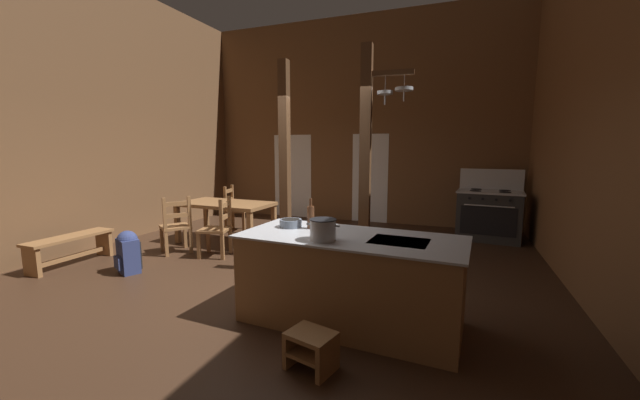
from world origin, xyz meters
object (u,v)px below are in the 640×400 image
object	(u,v)px
stove_range	(489,214)
stockpot_on_counter	(323,230)
mixing_bowl_on_counter	(291,223)
ladderback_chair_by_post	(218,228)
ladderback_chair_at_table_end	(176,226)
ladderback_chair_near_window	(235,209)
kitchen_island	(350,280)
bench_along_left_wall	(71,245)
backpack	(128,251)
bottle_tall_on_counter	(311,217)
dining_table	(225,207)
step_stool	(311,347)

from	to	relation	value
stove_range	stockpot_on_counter	distance (m)	4.76
mixing_bowl_on_counter	stockpot_on_counter	bearing A→B (deg)	-38.52
ladderback_chair_by_post	ladderback_chair_at_table_end	bearing A→B (deg)	-173.14
ladderback_chair_near_window	mixing_bowl_on_counter	world-z (taller)	mixing_bowl_on_counter
kitchen_island	bench_along_left_wall	xyz separation A→B (m)	(-4.37, 0.28, -0.14)
kitchen_island	stove_range	distance (m)	4.43
stockpot_on_counter	ladderback_chair_at_table_end	bearing A→B (deg)	153.32
backpack	bottle_tall_on_counter	xyz separation A→B (m)	(2.80, -0.15, 0.70)
dining_table	mixing_bowl_on_counter	world-z (taller)	mixing_bowl_on_counter
ladderback_chair_by_post	bench_along_left_wall	world-z (taller)	ladderback_chair_by_post
bottle_tall_on_counter	backpack	bearing A→B (deg)	176.94
step_stool	mixing_bowl_on_counter	bearing A→B (deg)	122.39
bottle_tall_on_counter	step_stool	bearing A→B (deg)	-67.93
mixing_bowl_on_counter	ladderback_chair_at_table_end	bearing A→B (deg)	156.04
dining_table	stove_range	bearing A→B (deg)	22.93
stockpot_on_counter	ladderback_chair_near_window	bearing A→B (deg)	133.61
bench_along_left_wall	stockpot_on_counter	size ratio (longest dim) A/B	3.74
bottle_tall_on_counter	ladderback_chair_near_window	bearing A→B (deg)	134.73
kitchen_island	ladderback_chair_near_window	bearing A→B (deg)	137.54
kitchen_island	step_stool	size ratio (longest dim) A/B	5.29
ladderback_chair_near_window	mixing_bowl_on_counter	xyz separation A→B (m)	(2.66, -2.92, 0.47)
mixing_bowl_on_counter	ladderback_chair_by_post	bearing A→B (deg)	146.19
backpack	mixing_bowl_on_counter	distance (m)	2.65
dining_table	ladderback_chair_at_table_end	xyz separation A→B (m)	(-0.34, -0.89, -0.20)
dining_table	ladderback_chair_near_window	distance (m)	0.95
stove_range	kitchen_island	bearing A→B (deg)	-110.33
kitchen_island	bottle_tall_on_counter	distance (m)	0.77
bench_along_left_wall	dining_table	bearing A→B (deg)	55.09
kitchen_island	ladderback_chair_by_post	size ratio (longest dim) A/B	2.33
stove_range	ladderback_chair_by_post	bearing A→B (deg)	-146.62
dining_table	ladderback_chair_by_post	size ratio (longest dim) A/B	1.83
stove_range	dining_table	size ratio (longest dim) A/B	0.76
mixing_bowl_on_counter	stove_range	bearing A→B (deg)	60.55
step_stool	mixing_bowl_on_counter	size ratio (longest dim) A/B	1.76
step_stool	stockpot_on_counter	xyz separation A→B (m)	(-0.12, 0.60, 0.81)
dining_table	kitchen_island	bearing A→B (deg)	-36.53
ladderback_chair_at_table_end	bottle_tall_on_counter	bearing A→B (deg)	-22.12
dining_table	backpack	world-z (taller)	dining_table
stove_range	mixing_bowl_on_counter	bearing A→B (deg)	-119.45
kitchen_island	dining_table	bearing A→B (deg)	143.47
dining_table	step_stool	bearing A→B (deg)	-46.37
bench_along_left_wall	mixing_bowl_on_counter	distance (m)	3.71
bench_along_left_wall	ladderback_chair_near_window	bearing A→B (deg)	70.40
step_stool	mixing_bowl_on_counter	distance (m)	1.42
ladderback_chair_at_table_end	mixing_bowl_on_counter	distance (m)	2.93
dining_table	bottle_tall_on_counter	xyz separation A→B (m)	(2.53, -2.06, 0.36)
kitchen_island	mixing_bowl_on_counter	xyz separation A→B (m)	(-0.71, 0.16, 0.48)
bench_along_left_wall	backpack	distance (m)	1.09
ladderback_chair_by_post	mixing_bowl_on_counter	world-z (taller)	mixing_bowl_on_counter
kitchen_island	mixing_bowl_on_counter	size ratio (longest dim) A/B	9.33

